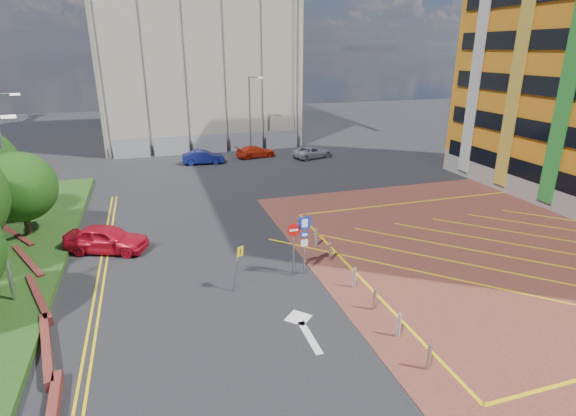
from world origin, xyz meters
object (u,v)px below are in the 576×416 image
sign_cluster (300,239)px  car_red_left (106,239)px  tree_c (20,187)px  lamp_back (251,113)px  car_silver_back (313,152)px  car_blue_back (203,157)px  car_red_back (256,152)px  lamp_left_far (6,155)px  warning_sign (237,263)px

sign_cluster → car_red_left: bearing=148.2°
tree_c → lamp_back: 25.19m
tree_c → car_silver_back: 27.57m
lamp_back → car_red_left: 25.21m
car_blue_back → car_red_back: bearing=-73.4°
lamp_left_far → lamp_back: 24.46m
warning_sign → car_red_left: bearing=133.3°
tree_c → warning_sign: size_ratio=2.18×
lamp_back → warning_sign: size_ratio=3.55×
tree_c → lamp_left_far: lamp_left_far is taller
car_red_back → car_red_left: bearing=136.7°
lamp_left_far → car_silver_back: bearing=27.6°
car_red_back → lamp_back: bearing=-5.3°
warning_sign → car_red_back: 27.23m
warning_sign → car_red_left: warning_sign is taller
car_red_left → lamp_left_far: bearing=68.3°
tree_c → warning_sign: bearing=-42.5°
lamp_back → car_red_back: size_ratio=1.96×
tree_c → car_silver_back: (23.22, 14.63, -2.60)m
sign_cluster → car_red_left: size_ratio=0.72×
lamp_back → warning_sign: 28.70m
lamp_left_far → car_silver_back: size_ratio=1.89×
lamp_left_far → car_red_left: 8.49m
lamp_left_far → car_red_left: size_ratio=1.79×
lamp_back → car_blue_back: lamp_back is taller
tree_c → lamp_left_far: (-0.92, 2.00, 1.47)m
sign_cluster → car_blue_back: size_ratio=0.80×
lamp_left_far → car_red_back: size_ratio=1.96×
tree_c → car_silver_back: tree_c is taller
lamp_left_far → sign_cluster: (14.72, -11.02, -2.71)m
lamp_back → sign_cluster: 27.38m
sign_cluster → tree_c: bearing=146.8°
warning_sign → car_silver_back: 27.41m
car_red_left → car_red_back: car_red_left is taller
tree_c → warning_sign: 14.42m
car_silver_back → car_red_left: bearing=117.1°
car_red_left → car_red_back: 23.82m
lamp_left_far → car_red_left: bearing=-44.1°
warning_sign → lamp_back: bearing=75.8°
tree_c → lamp_back: size_ratio=0.61×
warning_sign → car_blue_back: size_ratio=0.56×
car_red_left → lamp_back: bearing=-9.3°
tree_c → car_red_left: bearing=-35.8°
tree_c → car_red_back: bearing=43.2°
car_silver_back → car_red_back: bearing=53.9°
car_red_left → tree_c: bearing=76.5°
lamp_back → warning_sign: lamp_back is taller
lamp_left_far → car_red_back: 24.00m
tree_c → lamp_left_far: bearing=114.7°
sign_cluster → warning_sign: size_ratio=1.42×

